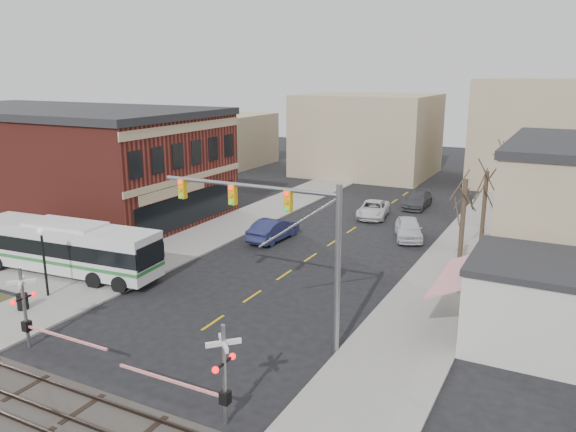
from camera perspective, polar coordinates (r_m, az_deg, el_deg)
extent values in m
plane|color=black|center=(28.62, -9.96, -12.16)|extent=(160.00, 160.00, 0.00)
cube|color=gray|center=(49.14, -4.76, -0.54)|extent=(5.00, 60.00, 0.12)
cube|color=gray|center=(42.56, 17.53, -3.55)|extent=(5.00, 60.00, 0.12)
cube|color=#332D28|center=(23.66, -22.39, -19.16)|extent=(160.00, 5.00, 0.06)
cube|color=#2D231E|center=(23.86, -21.49, -18.50)|extent=(160.00, 0.08, 0.14)
cube|color=#2D231E|center=(24.65, -18.90, -17.12)|extent=(160.00, 0.08, 0.14)
cube|color=#2D231E|center=(23.37, -23.36, -19.46)|extent=(160.00, 0.08, 0.14)
cube|color=maroon|center=(56.67, -22.34, 5.02)|extent=(30.00, 15.00, 9.00)
cube|color=#262628|center=(56.18, -22.81, 9.85)|extent=(30.40, 15.40, 0.60)
cube|color=tan|center=(46.38, -10.07, 3.76)|extent=(0.10, 15.00, 0.50)
cube|color=tan|center=(45.81, -10.30, 8.81)|extent=(0.10, 15.00, 0.70)
cube|color=black|center=(46.89, -9.94, 0.76)|extent=(0.08, 13.00, 2.60)
cube|color=beige|center=(29.18, 25.88, -8.62)|extent=(8.00, 6.00, 4.00)
cube|color=#262628|center=(28.46, 26.35, -4.62)|extent=(8.20, 6.20, 0.30)
cube|color=red|center=(29.20, 16.65, -5.61)|extent=(1.68, 6.00, 0.87)
cylinder|color=#382B21|center=(33.86, 17.19, -2.02)|extent=(0.28, 0.28, 6.75)
cylinder|color=#382B21|center=(39.62, 19.20, -0.17)|extent=(0.28, 0.28, 6.30)
cylinder|color=#382B21|center=(47.26, 20.95, 2.50)|extent=(0.28, 0.28, 7.20)
cube|color=silver|center=(38.55, -21.51, -2.92)|extent=(12.98, 3.83, 2.86)
cube|color=black|center=(38.49, -21.54, -2.63)|extent=(13.03, 3.87, 0.96)
cube|color=#277735|center=(38.74, -21.43, -3.84)|extent=(13.03, 3.87, 0.21)
cylinder|color=black|center=(38.95, -21.33, -4.81)|extent=(1.29, 2.85, 1.07)
cylinder|color=gray|center=(25.44, 5.05, -5.63)|extent=(0.28, 0.28, 8.00)
cylinder|color=gray|center=(26.55, -4.21, 3.09)|extent=(9.41, 0.20, 0.20)
cube|color=gold|center=(25.60, 0.02, 1.56)|extent=(0.35, 0.30, 1.00)
cube|color=gold|center=(27.07, -5.63, 2.20)|extent=(0.35, 0.30, 1.00)
cube|color=gold|center=(28.79, -10.66, 2.75)|extent=(0.35, 0.30, 1.00)
cylinder|color=gray|center=(29.27, -25.19, -8.47)|extent=(0.16, 0.16, 4.00)
cube|color=silver|center=(28.82, -25.47, -6.08)|extent=(1.00, 1.00, 0.18)
cube|color=silver|center=(28.82, -25.47, -6.08)|extent=(1.00, 1.00, 0.18)
sphere|color=#FF0C0C|center=(28.79, -26.16, -7.88)|extent=(0.26, 0.26, 0.26)
sphere|color=#FF0C0C|center=(29.39, -24.45, -7.24)|extent=(0.26, 0.26, 0.26)
cube|color=black|center=(29.61, -25.01, -10.08)|extent=(0.35, 0.35, 0.50)
cube|color=#FF0C0C|center=(27.72, -21.62, -11.41)|extent=(5.00, 0.10, 0.10)
cylinder|color=gray|center=(21.32, -6.47, -15.80)|extent=(0.16, 0.16, 4.00)
cube|color=silver|center=(20.70, -6.57, -12.69)|extent=(1.00, 1.00, 0.18)
cube|color=silver|center=(20.70, -6.57, -12.69)|extent=(1.00, 1.00, 0.18)
sphere|color=#FF0C0C|center=(20.68, -7.39, -15.26)|extent=(0.26, 0.26, 0.26)
sphere|color=#FF0C0C|center=(21.47, -5.67, -14.01)|extent=(0.26, 0.26, 0.26)
cube|color=black|center=(21.79, -6.40, -17.85)|extent=(0.35, 0.35, 0.50)
cube|color=#FF0C0C|center=(23.15, -11.99, -16.00)|extent=(5.00, 0.10, 0.10)
cylinder|color=black|center=(35.12, -23.48, -4.60)|extent=(0.14, 0.14, 3.71)
sphere|color=silver|center=(34.56, -23.81, -1.45)|extent=(0.44, 0.44, 0.44)
cylinder|color=black|center=(34.16, -25.36, -7.86)|extent=(0.60, 0.60, 0.88)
imported|color=silver|center=(44.89, 12.16, -1.24)|extent=(3.51, 5.26, 1.66)
imported|color=#1B1F44|center=(43.53, -1.50, -1.37)|extent=(2.04, 5.28, 1.72)
imported|color=silver|center=(51.04, 8.67, 0.68)|extent=(3.19, 5.54, 1.45)
imported|color=#3A3B3F|center=(55.48, 13.00, 1.60)|extent=(2.14, 5.14, 1.49)
imported|color=#594E47|center=(36.03, -17.30, -5.33)|extent=(0.44, 0.62, 1.61)
imported|color=#2C384E|center=(40.22, -17.23, -3.31)|extent=(0.91, 0.96, 1.56)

